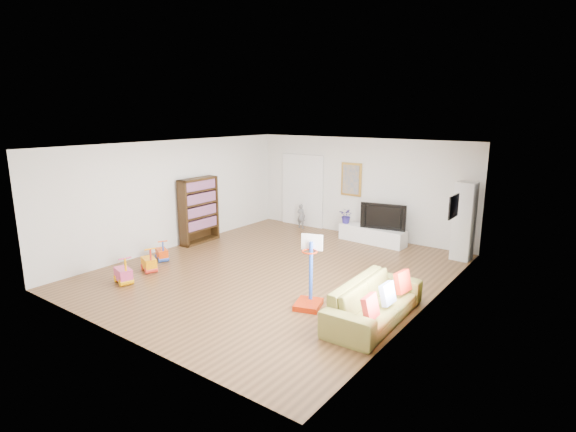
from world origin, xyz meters
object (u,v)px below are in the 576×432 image
Objects in this scene: media_console at (372,235)px; bookshelf at (199,210)px; sofa at (375,301)px; basketball_hoop at (309,272)px.

bookshelf is at bearing -141.02° from media_console.
media_console is 1.05× the size of bookshelf.
sofa is (2.05, -4.13, 0.11)m from media_console.
sofa is at bearing -6.85° from basketball_hoop.
bookshelf reaches higher than sofa.
bookshelf reaches higher than media_console.
sofa is (5.77, -1.49, -0.53)m from bookshelf.
bookshelf reaches higher than basketball_hoop.
sofa reaches higher than media_console.
basketball_hoop reaches higher than media_console.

